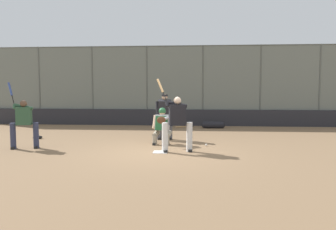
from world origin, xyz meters
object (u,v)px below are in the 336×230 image
(batter_at_plate, at_px, (177,122))
(equipment_bag_dugout_side, at_px, (213,125))
(spare_bat_near_backstop, at_px, (182,127))
(baseball_loose, at_px, (206,145))
(catcher_behind_plate, at_px, (162,125))
(umpire_home, at_px, (165,115))
(batter_on_deck, at_px, (24,122))
(fielding_glove_on_dirt, at_px, (38,137))

(batter_at_plate, distance_m, equipment_bag_dugout_side, 6.24)
(spare_bat_near_backstop, relative_size, baseball_loose, 11.93)
(catcher_behind_plate, height_order, umpire_home, umpire_home)
(umpire_home, xyz_separation_m, batter_on_deck, (4.32, 2.18, -0.08))
(catcher_behind_plate, relative_size, baseball_loose, 17.09)
(batter_on_deck, relative_size, baseball_loose, 28.70)
(spare_bat_near_backstop, height_order, equipment_bag_dugout_side, equipment_bag_dugout_side)
(baseball_loose, bearing_deg, umpire_home, -39.67)
(batter_on_deck, distance_m, equipment_bag_dugout_side, 8.66)
(batter_on_deck, xyz_separation_m, baseball_loose, (-5.83, -0.92, -0.81))
(batter_at_plate, height_order, equipment_bag_dugout_side, batter_at_plate)
(fielding_glove_on_dirt, bearing_deg, umpire_home, -177.97)
(batter_at_plate, distance_m, catcher_behind_plate, 1.47)
(fielding_glove_on_dirt, bearing_deg, equipment_bag_dugout_side, -150.81)
(catcher_behind_plate, xyz_separation_m, equipment_bag_dugout_side, (-2.03, -4.70, -0.50))
(batter_on_deck, height_order, fielding_glove_on_dirt, batter_on_deck)
(spare_bat_near_backstop, bearing_deg, catcher_behind_plate, 67.51)
(spare_bat_near_backstop, height_order, fielding_glove_on_dirt, fielding_glove_on_dirt)
(umpire_home, xyz_separation_m, fielding_glove_on_dirt, (4.88, 0.17, -0.86))
(batter_at_plate, height_order, fielding_glove_on_dirt, batter_at_plate)
(batter_at_plate, height_order, batter_on_deck, batter_at_plate)
(batter_on_deck, relative_size, fielding_glove_on_dirt, 6.29)
(catcher_behind_plate, relative_size, batter_on_deck, 0.60)
(batter_on_deck, bearing_deg, spare_bat_near_backstop, -143.66)
(umpire_home, height_order, fielding_glove_on_dirt, umpire_home)
(catcher_behind_plate, height_order, spare_bat_near_backstop, catcher_behind_plate)
(spare_bat_near_backstop, distance_m, fielding_glove_on_dirt, 6.76)
(fielding_glove_on_dirt, xyz_separation_m, equipment_bag_dugout_side, (-6.90, -3.85, 0.10))
(catcher_behind_plate, xyz_separation_m, umpire_home, (-0.00, -1.02, 0.27))
(batter_on_deck, height_order, equipment_bag_dugout_side, batter_on_deck)
(batter_on_deck, distance_m, baseball_loose, 5.96)
(fielding_glove_on_dirt, bearing_deg, batter_on_deck, 105.53)
(batter_at_plate, xyz_separation_m, umpire_home, (0.59, -2.35, 0.01))
(fielding_glove_on_dirt, bearing_deg, catcher_behind_plate, 170.14)
(batter_on_deck, xyz_separation_m, spare_bat_near_backstop, (-4.83, -6.08, -0.81))
(spare_bat_near_backstop, relative_size, fielding_glove_on_dirt, 2.61)
(catcher_behind_plate, bearing_deg, spare_bat_near_backstop, -89.76)
(umpire_home, bearing_deg, batter_on_deck, 20.55)
(umpire_home, xyz_separation_m, spare_bat_near_backstop, (-0.51, -3.91, -0.89))
(catcher_behind_plate, height_order, equipment_bag_dugout_side, catcher_behind_plate)
(batter_on_deck, distance_m, spare_bat_near_backstop, 7.81)
(spare_bat_near_backstop, xyz_separation_m, fielding_glove_on_dirt, (5.39, 4.08, 0.03))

